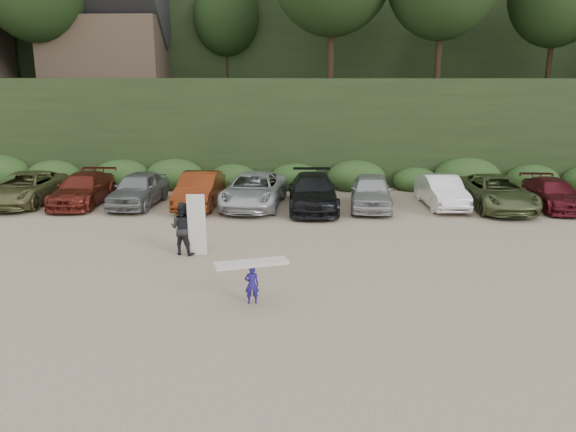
{
  "coord_description": "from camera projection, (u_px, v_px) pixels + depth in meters",
  "views": [
    {
      "loc": [
        2.21,
        -16.32,
        6.14
      ],
      "look_at": [
        1.39,
        3.0,
        1.3
      ],
      "focal_mm": 35.0,
      "sensor_mm": 36.0,
      "label": 1
    }
  ],
  "objects": [
    {
      "name": "ground",
      "position": [
        239.0,
        280.0,
        17.4
      ],
      "size": [
        120.0,
        120.0,
        0.0
      ],
      "primitive_type": "plane",
      "color": "tan",
      "rests_on": "ground"
    },
    {
      "name": "hillside_backdrop",
      "position": [
        285.0,
        17.0,
        49.51
      ],
      "size": [
        90.0,
        41.5,
        28.0
      ],
      "color": "black",
      "rests_on": "ground"
    },
    {
      "name": "parked_cars",
      "position": [
        290.0,
        191.0,
        26.88
      ],
      "size": [
        39.37,
        6.2,
        1.64
      ],
      "color": "#BABBC0",
      "rests_on": "ground"
    },
    {
      "name": "child_surfer",
      "position": [
        252.0,
        275.0,
        15.4
      ],
      "size": [
        2.08,
        1.2,
        1.21
      ],
      "color": "navy",
      "rests_on": "ground"
    },
    {
      "name": "adult_surfer",
      "position": [
        184.0,
        228.0,
        19.67
      ],
      "size": [
        1.39,
        0.93,
        2.22
      ],
      "color": "black",
      "rests_on": "ground"
    }
  ]
}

